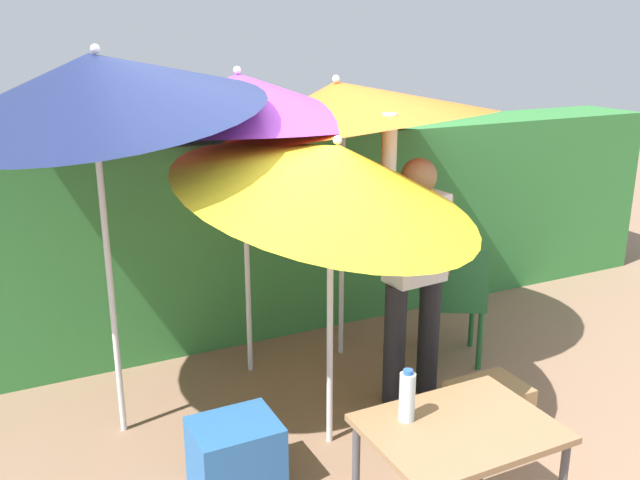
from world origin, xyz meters
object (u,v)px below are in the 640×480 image
object	(u,v)px
umbrella_rainbow	(240,101)
cooler_box	(236,456)
umbrella_yellow	(339,109)
chair_plastic	(453,296)
bottle_water	(407,396)
person_vendor	(415,264)
folding_table	(459,443)
crate_cardboard	(487,413)
umbrella_orange	(334,172)
umbrella_navy	(95,84)

from	to	relation	value
umbrella_rainbow	cooler_box	xyz separation A→B (m)	(-0.53, -1.22, -1.71)
umbrella_yellow	chair_plastic	distance (m)	1.55
bottle_water	person_vendor	bearing A→B (deg)	54.93
umbrella_yellow	person_vendor	distance (m)	1.18
umbrella_rainbow	bottle_water	distance (m)	2.29
folding_table	crate_cardboard	bearing A→B (deg)	42.30
umbrella_yellow	chair_plastic	world-z (taller)	umbrella_yellow
person_vendor	crate_cardboard	distance (m)	0.99
umbrella_orange	bottle_water	distance (m)	1.28
umbrella_orange	bottle_water	bearing A→B (deg)	-99.04
umbrella_orange	chair_plastic	bearing A→B (deg)	22.25
chair_plastic	umbrella_rainbow	bearing A→B (deg)	159.09
umbrella_orange	umbrella_navy	size ratio (longest dim) A/B	0.85
umbrella_yellow	umbrella_navy	xyz separation A→B (m)	(-1.63, -0.35, 0.24)
umbrella_orange	crate_cardboard	world-z (taller)	umbrella_orange
person_vendor	cooler_box	size ratio (longest dim) A/B	4.23
umbrella_rainbow	crate_cardboard	xyz separation A→B (m)	(0.95, -1.45, -1.72)
person_vendor	folding_table	size ratio (longest dim) A/B	2.35
crate_cardboard	folding_table	world-z (taller)	folding_table
umbrella_orange	bottle_water	world-z (taller)	umbrella_orange
umbrella_orange	crate_cardboard	bearing A→B (deg)	-27.80
umbrella_navy	bottle_water	size ratio (longest dim) A/B	10.08
crate_cardboard	bottle_water	size ratio (longest dim) A/B	1.79
umbrella_navy	person_vendor	size ratio (longest dim) A/B	1.29
cooler_box	crate_cardboard	size ratio (longest dim) A/B	1.04
umbrella_navy	chair_plastic	xyz separation A→B (m)	(2.32, -0.12, -1.55)
crate_cardboard	umbrella_navy	bearing A→B (deg)	151.08
umbrella_yellow	chair_plastic	xyz separation A→B (m)	(0.69, -0.46, -1.31)
chair_plastic	crate_cardboard	size ratio (longest dim) A/B	2.08
umbrella_yellow	umbrella_navy	distance (m)	1.68
umbrella_yellow	umbrella_navy	bearing A→B (deg)	-168.02
person_vendor	cooler_box	xyz separation A→B (m)	(-1.35, -0.39, -0.74)
umbrella_navy	crate_cardboard	xyz separation A→B (m)	(1.89, -1.04, -1.89)
person_vendor	crate_cardboard	bearing A→B (deg)	-78.39
umbrella_orange	umbrella_navy	world-z (taller)	umbrella_navy
umbrella_yellow	bottle_water	world-z (taller)	umbrella_yellow
umbrella_orange	umbrella_yellow	distance (m)	1.13
umbrella_yellow	cooler_box	bearing A→B (deg)	-136.33
person_vendor	bottle_water	world-z (taller)	person_vendor
chair_plastic	cooler_box	xyz separation A→B (m)	(-1.90, -0.70, -0.32)
umbrella_rainbow	folding_table	bearing A→B (deg)	-85.64
umbrella_rainbow	umbrella_navy	bearing A→B (deg)	-156.63
umbrella_rainbow	chair_plastic	world-z (taller)	umbrella_rainbow
umbrella_navy	crate_cardboard	bearing A→B (deg)	-28.92
cooler_box	folding_table	distance (m)	1.25
umbrella_rainbow	bottle_water	bearing A→B (deg)	-90.46
folding_table	umbrella_rainbow	bearing A→B (deg)	94.36
crate_cardboard	folding_table	xyz separation A→B (m)	(-0.78, -0.71, 0.45)
umbrella_orange	crate_cardboard	size ratio (longest dim) A/B	4.79
umbrella_navy	bottle_water	distance (m)	2.23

